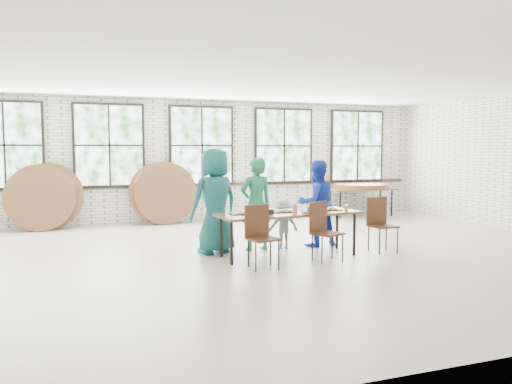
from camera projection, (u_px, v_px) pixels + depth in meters
room at (202, 148)px, 12.34m from camera, size 12.00×12.00×12.00m
dining_table at (288, 215)px, 8.30m from camera, size 2.46×1.02×0.74m
chair_near_left at (260, 231)px, 7.51m from camera, size 0.49×0.48×0.95m
chair_near_right at (323, 226)px, 7.98m from camera, size 0.55×0.54×0.95m
chair_spare at (380, 219)px, 8.76m from camera, size 0.45×0.44×0.95m
adult_teal at (215, 201)px, 8.53m from camera, size 1.02×0.82×1.81m
adult_green at (256, 204)px, 8.78m from camera, size 0.65×0.47×1.64m
toddler at (283, 224)px, 8.99m from camera, size 0.59×0.37×0.88m
adult_blue at (316, 203)px, 9.18m from camera, size 0.81×0.65×1.59m
storage_table at (361, 190)px, 13.32m from camera, size 1.84×0.84×0.74m
tabletop_clutter at (295, 211)px, 8.28m from camera, size 2.00×0.59×0.11m
round_tops_stacked at (361, 186)px, 13.31m from camera, size 1.50×1.50×0.13m
round_tops_leaning at (106, 195)px, 11.43m from camera, size 4.25×0.50×1.49m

